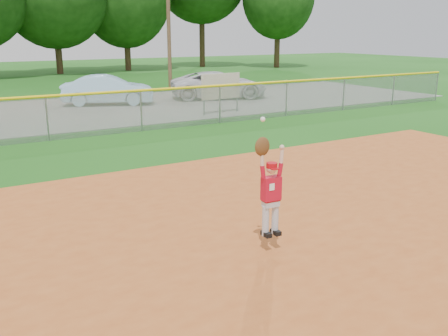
# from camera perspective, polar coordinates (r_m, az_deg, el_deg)

# --- Properties ---
(ground) EXTENTS (120.00, 120.00, 0.00)m
(ground) POSITION_cam_1_polar(r_m,az_deg,el_deg) (8.67, -5.48, -8.99)
(ground) COLOR #174F12
(ground) RESTS_ON ground
(clay_infield) EXTENTS (24.00, 16.00, 0.04)m
(clay_infield) POSITION_cam_1_polar(r_m,az_deg,el_deg) (6.40, 6.71, -18.38)
(clay_infield) COLOR #A44D1D
(clay_infield) RESTS_ON ground
(parking_strip) EXTENTS (44.00, 10.00, 0.03)m
(parking_strip) POSITION_cam_1_polar(r_m,az_deg,el_deg) (23.69, -22.34, 5.56)
(parking_strip) COLOR slate
(parking_strip) RESTS_ON ground
(car_blue) EXTENTS (4.69, 3.16, 1.46)m
(car_blue) POSITION_cam_1_polar(r_m,az_deg,el_deg) (25.76, -13.12, 8.68)
(car_blue) COLOR #98C7E3
(car_blue) RESTS_ON parking_strip
(car_white_b) EXTENTS (5.72, 4.00, 1.45)m
(car_white_b) POSITION_cam_1_polar(r_m,az_deg,el_deg) (27.61, -0.60, 9.48)
(car_white_b) COLOR silver
(car_white_b) RESTS_ON parking_strip
(sponsor_sign) EXTENTS (2.01, 0.21, 1.79)m
(sponsor_sign) POSITION_cam_1_polar(r_m,az_deg,el_deg) (22.33, -0.37, 9.20)
(sponsor_sign) COLOR gray
(sponsor_sign) RESTS_ON ground
(outfield_fence) EXTENTS (40.06, 0.10, 1.55)m
(outfield_fence) POSITION_cam_1_polar(r_m,az_deg,el_deg) (17.71, -19.59, 5.73)
(outfield_fence) COLOR gray
(outfield_fence) RESTS_ON ground
(power_lines) EXTENTS (19.40, 0.24, 9.00)m
(power_lines) POSITION_cam_1_polar(r_m,az_deg,el_deg) (29.52, -23.18, 16.31)
(power_lines) COLOR #4C3823
(power_lines) RESTS_ON ground
(ballplayer) EXTENTS (0.55, 0.24, 1.99)m
(ballplayer) POSITION_cam_1_polar(r_m,az_deg,el_deg) (8.08, 5.25, -2.20)
(ballplayer) COLOR silver
(ballplayer) RESTS_ON ground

